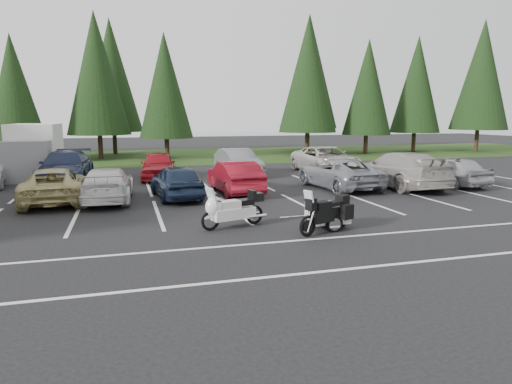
% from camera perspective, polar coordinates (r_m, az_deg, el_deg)
% --- Properties ---
extents(ground, '(120.00, 120.00, 0.00)m').
position_cam_1_polar(ground, '(15.41, -3.68, -3.05)').
color(ground, black).
rests_on(ground, ground).
extents(grass_strip, '(80.00, 16.00, 0.01)m').
position_cam_1_polar(grass_strip, '(38.97, -11.33, 4.40)').
color(grass_strip, '#1A3611').
rests_on(grass_strip, ground).
extents(lake_water, '(70.00, 50.00, 0.02)m').
position_cam_1_polar(lake_water, '(70.15, -10.24, 6.62)').
color(lake_water, slate).
rests_on(lake_water, ground).
extents(box_truck, '(2.40, 5.60, 2.90)m').
position_cam_1_polar(box_truck, '(27.68, -26.10, 4.61)').
color(box_truck, silver).
rests_on(box_truck, ground).
extents(stall_markings, '(32.00, 16.00, 0.01)m').
position_cam_1_polar(stall_markings, '(17.33, -5.11, -1.65)').
color(stall_markings, silver).
rests_on(stall_markings, ground).
extents(conifer_3, '(3.87, 3.87, 9.02)m').
position_cam_1_polar(conifer_3, '(36.88, -28.06, 11.40)').
color(conifer_3, '#332316').
rests_on(conifer_3, ground).
extents(conifer_4, '(4.80, 4.80, 11.17)m').
position_cam_1_polar(conifer_4, '(37.77, -19.32, 13.82)').
color(conifer_4, '#332316').
rests_on(conifer_4, ground).
extents(conifer_5, '(4.14, 4.14, 9.63)m').
position_cam_1_polar(conifer_5, '(36.51, -11.30, 12.91)').
color(conifer_5, '#332316').
rests_on(conifer_5, ground).
extents(conifer_6, '(4.93, 4.93, 11.48)m').
position_cam_1_polar(conifer_6, '(39.96, 6.55, 14.28)').
color(conifer_6, '#332316').
rests_on(conifer_6, ground).
extents(conifer_7, '(4.27, 4.27, 9.94)m').
position_cam_1_polar(conifer_7, '(42.04, 13.80, 12.60)').
color(conifer_7, '#332316').
rests_on(conifer_7, ground).
extents(conifer_8, '(4.53, 4.53, 10.56)m').
position_cam_1_polar(conifer_8, '(45.67, 19.45, 12.52)').
color(conifer_8, '#332316').
rests_on(conifer_8, ground).
extents(conifer_9, '(5.19, 5.19, 12.10)m').
position_cam_1_polar(conifer_9, '(48.45, 26.38, 12.95)').
color(conifer_9, '#332316').
rests_on(conifer_9, ground).
extents(conifer_back_b, '(4.97, 4.97, 11.58)m').
position_cam_1_polar(conifer_back_b, '(42.34, -17.62, 13.71)').
color(conifer_back_b, '#332316').
rests_on(conifer_back_b, ground).
extents(conifer_back_c, '(5.50, 5.50, 12.81)m').
position_cam_1_polar(conifer_back_c, '(45.12, 6.63, 14.72)').
color(conifer_back_c, '#332316').
rests_on(conifer_back_c, ground).
extents(car_near_2, '(2.59, 5.02, 1.35)m').
position_cam_1_polar(car_near_2, '(19.41, -23.97, 0.77)').
color(car_near_2, tan).
rests_on(car_near_2, ground).
extents(car_near_3, '(2.13, 4.72, 1.34)m').
position_cam_1_polar(car_near_3, '(18.88, -18.10, 0.89)').
color(car_near_3, silver).
rests_on(car_near_3, ground).
extents(car_near_4, '(2.02, 4.24, 1.40)m').
position_cam_1_polar(car_near_4, '(18.95, -9.92, 1.34)').
color(car_near_4, '#162238').
rests_on(car_near_4, ground).
extents(car_near_5, '(1.72, 4.39, 1.42)m').
position_cam_1_polar(car_near_5, '(19.92, -2.70, 1.89)').
color(car_near_5, maroon).
rests_on(car_near_5, ground).
extents(car_near_6, '(2.70, 5.23, 1.41)m').
position_cam_1_polar(car_near_6, '(21.60, 10.29, 2.33)').
color(car_near_6, gray).
rests_on(car_near_6, ground).
extents(car_near_7, '(2.46, 5.83, 1.68)m').
position_cam_1_polar(car_near_7, '(22.61, 17.52, 2.70)').
color(car_near_7, '#A49E96').
rests_on(car_near_7, ground).
extents(car_near_8, '(1.96, 4.34, 1.45)m').
position_cam_1_polar(car_near_8, '(24.06, 23.02, 2.49)').
color(car_near_8, '#A3A2A7').
rests_on(car_near_8, ground).
extents(car_far_1, '(2.52, 5.62, 1.60)m').
position_cam_1_polar(car_far_1, '(24.85, -22.69, 2.89)').
color(car_far_1, '#19223F').
rests_on(car_far_1, ground).
extents(car_far_2, '(2.13, 4.48, 1.48)m').
position_cam_1_polar(car_far_2, '(24.90, -12.12, 3.29)').
color(car_far_2, maroon).
rests_on(car_far_2, ground).
extents(car_far_3, '(2.03, 4.67, 1.49)m').
position_cam_1_polar(car_far_3, '(26.01, -2.27, 3.76)').
color(car_far_3, slate).
rests_on(car_far_3, ground).
extents(car_far_4, '(2.66, 5.66, 1.56)m').
position_cam_1_polar(car_far_4, '(27.26, 8.72, 4.00)').
color(car_far_4, beige).
rests_on(car_far_4, ground).
extents(touring_motorcycle, '(2.47, 1.37, 1.31)m').
position_cam_1_polar(touring_motorcycle, '(13.76, -2.89, -1.79)').
color(touring_motorcycle, silver).
rests_on(touring_motorcycle, ground).
extents(cargo_trailer, '(1.71, 0.99, 0.78)m').
position_cam_1_polar(cargo_trailer, '(13.85, 8.95, -2.92)').
color(cargo_trailer, silver).
rests_on(cargo_trailer, ground).
extents(adventure_motorcycle, '(2.33, 1.55, 1.34)m').
position_cam_1_polar(adventure_motorcycle, '(13.26, 8.63, -2.25)').
color(adventure_motorcycle, black).
rests_on(adventure_motorcycle, ground).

